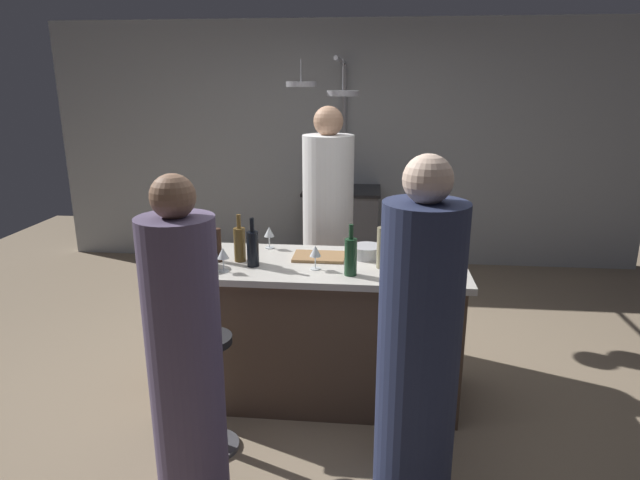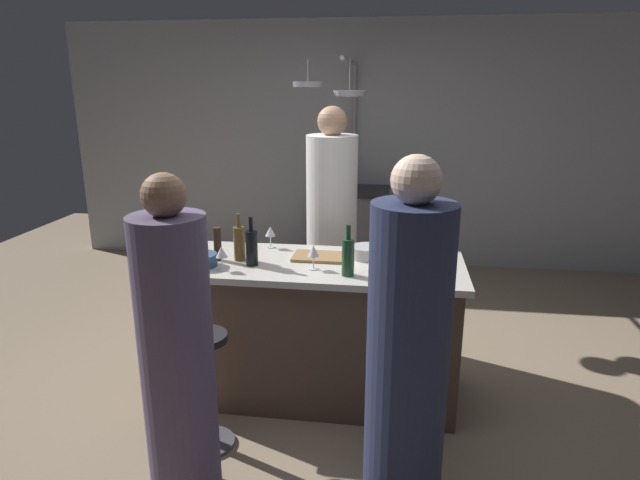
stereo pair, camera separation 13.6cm
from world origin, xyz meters
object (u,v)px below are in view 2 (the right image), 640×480
object	(u,v)px
bar_stool_right	(397,400)
mixing_bowl_steel	(367,252)
pepper_mill	(218,244)
chef	(332,236)
guest_left	(177,359)
wine_bottle_white	(381,247)
mixing_bowl_ceramic	(419,273)
wine_bottle_green	(348,256)
mixing_bowl_blue	(202,260)
wine_glass_by_chef	(270,232)
wine_glass_near_left_guest	(222,253)
wine_bottle_dark	(252,247)
bar_stool_left	(206,385)
stove_range	(350,230)
wine_glass_near_right_guest	(313,252)
guest_right	(407,364)
cutting_board	(319,257)
wine_bottle_amber	(239,243)

from	to	relation	value
bar_stool_right	mixing_bowl_steel	bearing A→B (deg)	105.76
pepper_mill	mixing_bowl_steel	xyz separation A→B (m)	(0.91, 0.17, -0.07)
chef	guest_left	distance (m)	1.90
wine_bottle_white	mixing_bowl_ceramic	bearing A→B (deg)	-36.29
bar_stool_right	wine_bottle_green	size ratio (longest dim) A/B	2.27
mixing_bowl_blue	pepper_mill	bearing A→B (deg)	63.39
chef	pepper_mill	xyz separation A→B (m)	(-0.60, -0.88, 0.17)
chef	wine_glass_by_chef	xyz separation A→B (m)	(-0.34, -0.57, 0.17)
wine_glass_by_chef	mixing_bowl_ceramic	bearing A→B (deg)	-26.65
wine_glass_near_left_guest	wine_glass_by_chef	bearing A→B (deg)	70.06
wine_bottle_dark	bar_stool_left	bearing A→B (deg)	-105.07
pepper_mill	wine_glass_by_chef	world-z (taller)	pepper_mill
chef	bar_stool_left	size ratio (longest dim) A/B	2.65
stove_range	chef	world-z (taller)	chef
pepper_mill	wine_glass_near_right_guest	distance (m)	0.61
guest_left	chef	bearing A→B (deg)	75.08
guest_right	mixing_bowl_ceramic	bearing A→B (deg)	85.04
wine_bottle_green	mixing_bowl_ceramic	size ratio (longest dim) A/B	1.96
wine_glass_by_chef	mixing_bowl_ceramic	xyz separation A→B (m)	(0.96, -0.48, -0.07)
chef	wine_bottle_green	distance (m)	1.07
wine_glass_near_right_guest	mixing_bowl_steel	bearing A→B (deg)	39.79
mixing_bowl_ceramic	wine_bottle_dark	bearing A→B (deg)	173.48
wine_glass_near_right_guest	mixing_bowl_steel	xyz separation A→B (m)	(0.30, 0.25, -0.07)
guest_right	wine_glass_by_chef	size ratio (longest dim) A/B	11.60
bar_stool_right	wine_bottle_green	bearing A→B (deg)	125.80
cutting_board	wine_bottle_green	size ratio (longest dim) A/B	1.07
mixing_bowl_ceramic	pepper_mill	bearing A→B (deg)	171.93
cutting_board	mixing_bowl_steel	xyz separation A→B (m)	(0.30, 0.04, 0.03)
wine_glass_near_left_guest	mixing_bowl_steel	size ratio (longest dim) A/B	0.73
cutting_board	wine_bottle_green	distance (m)	0.37
bar_stool_right	mixing_bowl_steel	world-z (taller)	mixing_bowl_steel
wine_glass_near_right_guest	wine_glass_by_chef	distance (m)	0.52
mixing_bowl_steel	chef	bearing A→B (deg)	113.67
cutting_board	wine_glass_near_left_guest	bearing A→B (deg)	-149.68
bar_stool_right	mixing_bowl_steel	size ratio (longest dim) A/B	3.41
bar_stool_left	cutting_board	xyz separation A→B (m)	(0.52, 0.71, 0.53)
chef	wine_glass_near_left_guest	world-z (taller)	chef
bar_stool_right	guest_left	bearing A→B (deg)	-159.36
stove_range	mixing_bowl_ceramic	world-z (taller)	mixing_bowl_ceramic
wine_glass_near_right_guest	wine_glass_by_chef	size ratio (longest dim) A/B	1.00
wine_bottle_amber	wine_bottle_white	bearing A→B (deg)	-2.43
guest_right	guest_left	xyz separation A→B (m)	(-1.04, -0.03, -0.04)
wine_bottle_amber	stove_range	bearing A→B (deg)	79.05
wine_bottle_amber	mixing_bowl_ceramic	distance (m)	1.11
wine_glass_near_right_guest	wine_bottle_dark	bearing A→B (deg)	176.48
guest_right	mixing_bowl_ceramic	size ratio (longest dim) A/B	11.10
cutting_board	mixing_bowl_steel	world-z (taller)	mixing_bowl_steel
wine_bottle_green	wine_bottle_amber	xyz separation A→B (m)	(-0.69, 0.18, -0.00)
stove_range	wine_bottle_white	bearing A→B (deg)	-81.08
bar_stool_left	mixing_bowl_ceramic	size ratio (longest dim) A/B	4.46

